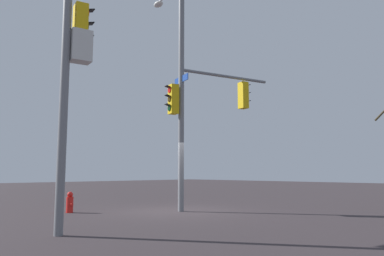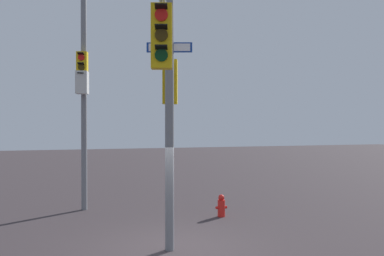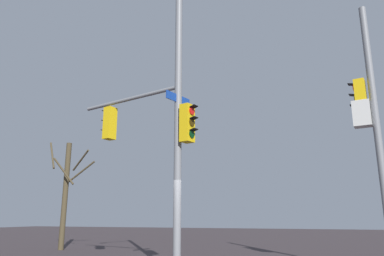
# 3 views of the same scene
# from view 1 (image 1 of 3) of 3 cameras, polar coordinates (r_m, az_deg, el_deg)

# --- Properties ---
(ground_plane) EXTENTS (80.00, 80.00, 0.00)m
(ground_plane) POSITION_cam_1_polar(r_m,az_deg,el_deg) (13.76, -2.35, -12.71)
(ground_plane) COLOR #372F31
(main_signal_pole_assembly) EXTENTS (3.68, 4.56, 9.32)m
(main_signal_pole_assembly) POSITION_cam_1_polar(r_m,az_deg,el_deg) (14.49, -0.02, 7.28)
(main_signal_pole_assembly) COLOR slate
(main_signal_pole_assembly) RESTS_ON ground
(secondary_pole_assembly) EXTENTS (0.48, 0.75, 7.88)m
(secondary_pole_assembly) POSITION_cam_1_polar(r_m,az_deg,el_deg) (9.53, -17.92, 11.02)
(secondary_pole_assembly) COLOR slate
(secondary_pole_assembly) RESTS_ON ground
(fire_hydrant) EXTENTS (0.38, 0.24, 0.73)m
(fire_hydrant) POSITION_cam_1_polar(r_m,az_deg,el_deg) (14.00, -18.29, -10.86)
(fire_hydrant) COLOR red
(fire_hydrant) RESTS_ON ground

